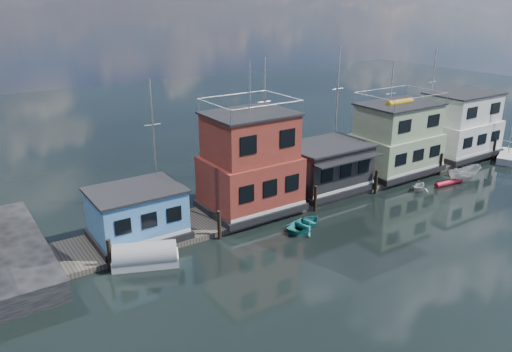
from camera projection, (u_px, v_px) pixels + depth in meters
ground at (440, 241)px, 35.82m from camera, size 160.00×160.00×0.00m
dock at (329, 189)px, 45.14m from camera, size 48.00×5.00×0.40m
houseboat_blue at (137, 214)px, 35.05m from camera, size 6.40×4.90×3.66m
houseboat_red at (250, 164)px, 39.37m from camera, size 7.40×5.90×11.86m
houseboat_dark at (326, 166)px, 44.11m from camera, size 7.40×6.10×4.06m
houseboat_green at (396, 139)px, 48.44m from camera, size 8.40×5.90×7.03m
houseboat_white at (460, 125)px, 53.67m from camera, size 8.40×5.90×6.66m
pilings at (348, 189)px, 42.47m from camera, size 42.28×0.28×2.20m
background_masts at (327, 112)px, 50.50m from camera, size 36.40×0.16×12.00m
dinghy_teal at (305, 224)px, 37.74m from camera, size 4.01×3.33×0.72m
day_sailer at (507, 156)px, 53.53m from camera, size 5.06×3.44×7.61m
tarp_runabout at (145, 256)px, 32.45m from camera, size 4.54×3.14×1.72m
dinghy_white at (419, 185)px, 45.00m from camera, size 2.38×2.18×1.05m
red_kayak at (449, 183)px, 46.49m from camera, size 3.28×0.78×0.48m
motorboat at (464, 174)px, 47.29m from camera, size 3.95×2.04×1.45m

